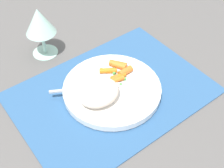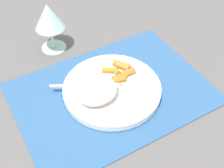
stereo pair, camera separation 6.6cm
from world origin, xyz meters
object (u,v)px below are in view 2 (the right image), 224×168
Objects in this scene: plate at (112,89)px; carrot_portion at (119,72)px; fork at (100,86)px; rice_mound at (97,91)px; wine_glass at (49,18)px.

carrot_portion is at bearing 36.70° from plate.
plate is 0.03m from fork.
wine_glass is at bearing 92.26° from rice_mound.
wine_glass reaches higher than carrot_portion.
fork is at bearing 50.64° from rice_mound.
carrot_portion is (0.09, 0.04, -0.01)m from rice_mound.
rice_mound is 0.26m from wine_glass.
plate is 2.41× the size of rice_mound.
plate is at bearing 12.71° from rice_mound.
wine_glass reaches higher than fork.
wine_glass is (-0.06, 0.25, 0.09)m from plate.
fork is at bearing 150.51° from plate.
wine_glass is (-0.03, 0.23, 0.08)m from fork.
fork is 1.26× the size of wine_glass.
carrot_portion is at bearing 11.70° from fork.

